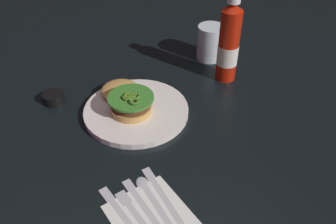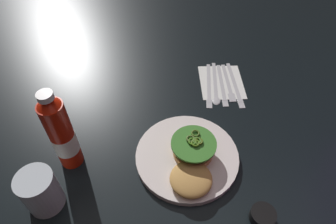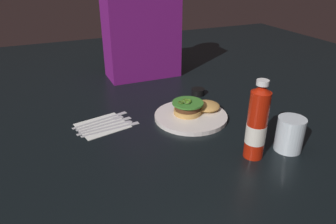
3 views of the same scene
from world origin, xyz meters
The scene contains 13 objects.
ground_plane centered at (0.00, 0.00, 0.00)m, with size 3.00×3.00×0.00m, color black.
dinner_plate centered at (0.05, 0.07, 0.01)m, with size 0.27×0.27×0.02m, color white.
burger_sandwich centered at (0.07, 0.09, 0.04)m, with size 0.19×0.12×0.05m.
ketchup_bottle centered at (0.11, -0.23, 0.11)m, with size 0.06×0.06×0.24m.
water_glass centered at (0.23, -0.24, 0.05)m, with size 0.08×0.08×0.11m, color silver.
condiment_cup centered at (0.18, 0.26, 0.01)m, with size 0.06×0.06×0.03m, color black.
napkin centered at (-0.27, 0.14, 0.00)m, with size 0.16×0.14×0.00m, color white.
butter_knife centered at (-0.23, 0.10, 0.00)m, with size 0.21×0.04×0.00m.
spoon_utensil centered at (-0.23, 0.13, 0.00)m, with size 0.20×0.04×0.00m.
table_knife centered at (-0.24, 0.15, 0.00)m, with size 0.20×0.05×0.00m.
fork_utensil centered at (-0.25, 0.17, 0.00)m, with size 0.18×0.06×0.00m.
steak_knife centered at (-0.25, 0.19, 0.00)m, with size 0.21×0.07×0.00m.
diner_person centered at (0.05, 0.59, 0.24)m, with size 0.35×0.18×0.56m.
Camera 3 is at (-0.44, -0.86, 0.54)m, focal length 33.84 mm.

